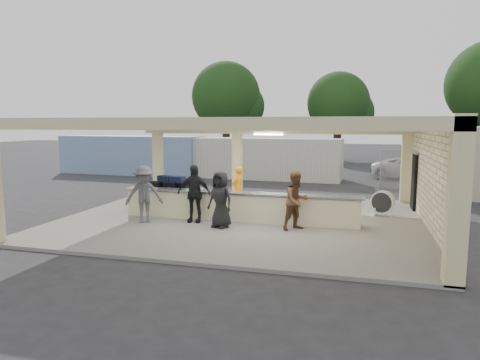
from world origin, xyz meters
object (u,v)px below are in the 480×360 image
(baggage_handler, at_px, (238,188))
(passenger_a, at_px, (297,201))
(container_white, at_px, (248,158))
(passenger_b, at_px, (194,193))
(car_white_a, at_px, (413,168))
(passenger_d, at_px, (220,200))
(baggage_counter, at_px, (238,206))
(container_blue, at_px, (131,155))
(drum_fan, at_px, (383,202))
(passenger_c, at_px, (144,194))
(car_dark, at_px, (420,166))
(luggage_cart, at_px, (169,192))

(baggage_handler, xyz_separation_m, passenger_a, (2.58, -2.54, 0.07))
(container_white, bearing_deg, baggage_handler, -74.90)
(passenger_b, xyz_separation_m, car_white_a, (8.49, 14.56, -0.40))
(passenger_d, bearing_deg, baggage_counter, 94.73)
(baggage_counter, height_order, container_blue, container_blue)
(drum_fan, height_order, passenger_c, passenger_c)
(passenger_c, height_order, container_white, container_white)
(baggage_handler, distance_m, passenger_d, 2.90)
(drum_fan, height_order, baggage_handler, baggage_handler)
(baggage_counter, xyz_separation_m, passenger_d, (-0.28, -1.04, 0.40))
(container_blue, bearing_deg, baggage_counter, -45.98)
(car_dark, distance_m, container_blue, 18.79)
(passenger_b, height_order, car_white_a, passenger_b)
(baggage_handler, distance_m, container_blue, 14.51)
(passenger_c, bearing_deg, drum_fan, -6.54)
(baggage_counter, bearing_deg, passenger_d, -105.09)
(baggage_counter, distance_m, container_white, 12.36)
(baggage_handler, height_order, car_dark, baggage_handler)
(drum_fan, height_order, container_white, container_white)
(car_white_a, height_order, car_dark, car_dark)
(passenger_b, height_order, container_white, container_white)
(car_white_a, distance_m, container_white, 10.06)
(passenger_a, bearing_deg, baggage_counter, 118.25)
(passenger_a, bearing_deg, container_white, 67.19)
(passenger_d, bearing_deg, car_white_a, 83.59)
(passenger_d, xyz_separation_m, container_blue, (-10.54, 13.10, 0.28))
(car_dark, xyz_separation_m, container_blue, (-18.49, -3.33, 0.57))
(luggage_cart, xyz_separation_m, passenger_d, (2.72, -2.06, 0.19))
(passenger_b, height_order, car_dark, passenger_b)
(car_white_a, bearing_deg, drum_fan, -178.44)
(passenger_c, relative_size, container_blue, 0.19)
(luggage_cart, relative_size, passenger_c, 1.37)
(passenger_a, bearing_deg, passenger_b, 134.38)
(luggage_cart, relative_size, passenger_d, 1.44)
(car_white_a, bearing_deg, passenger_c, 159.12)
(container_white, bearing_deg, drum_fan, -50.06)
(luggage_cart, xyz_separation_m, container_blue, (-7.82, 11.04, 0.46))
(container_white, xyz_separation_m, container_blue, (-8.10, 0.02, 0.03))
(baggage_counter, relative_size, baggage_handler, 4.94)
(passenger_b, distance_m, passenger_d, 1.19)
(luggage_cart, relative_size, baggage_handler, 1.55)
(baggage_counter, relative_size, car_white_a, 1.76)
(container_blue, bearing_deg, car_dark, 12.35)
(baggage_counter, distance_m, passenger_c, 3.14)
(passenger_c, height_order, car_dark, passenger_c)
(passenger_a, bearing_deg, baggage_handler, 92.09)
(luggage_cart, height_order, drum_fan, luggage_cart)
(passenger_b, bearing_deg, baggage_counter, 18.41)
(passenger_a, bearing_deg, drum_fan, 3.06)
(car_dark, bearing_deg, passenger_d, 164.81)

